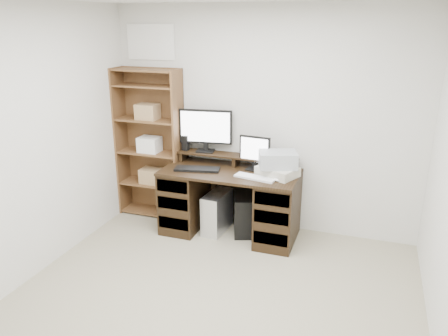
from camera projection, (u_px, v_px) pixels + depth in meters
The scene contains 14 objects.
room at pixel (193, 179), 3.08m from camera, with size 3.54×4.04×2.54m.
desk at pixel (230, 201), 4.90m from camera, with size 1.50×0.70×0.75m.
riser_shelf at pixel (236, 157), 4.94m from camera, with size 1.40×0.22×0.12m.
monitor_wide at pixel (206, 128), 5.00m from camera, with size 0.62×0.18×0.49m.
monitor_small at pixel (255, 152), 4.76m from camera, with size 0.35×0.14×0.38m.
speaker at pixel (186, 143), 5.09m from camera, with size 0.07×0.07×0.18m, color black.
keyboard_black at pixel (197, 169), 4.80m from camera, with size 0.49×0.16×0.03m, color black.
keyboard_white at pixel (255, 178), 4.55m from camera, with size 0.44×0.13×0.02m, color white.
mouse at pixel (277, 180), 4.47m from camera, with size 0.08×0.06×0.03m, color white.
printer at pixel (277, 171), 4.61m from camera, with size 0.40×0.30×0.10m, color #B6B19E.
basket at pixel (278, 160), 4.57m from camera, with size 0.39×0.28×0.17m, color #949A9E.
tower_silver at pixel (217, 212), 5.01m from camera, with size 0.21×0.46×0.46m, color silver.
tower_black at pixel (243, 213), 4.98m from camera, with size 0.33×0.49×0.46m.
bookshelf at pixel (150, 143), 5.26m from camera, with size 0.80×0.30×1.80m.
Camera 1 is at (1.15, -2.65, 2.32)m, focal length 35.00 mm.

